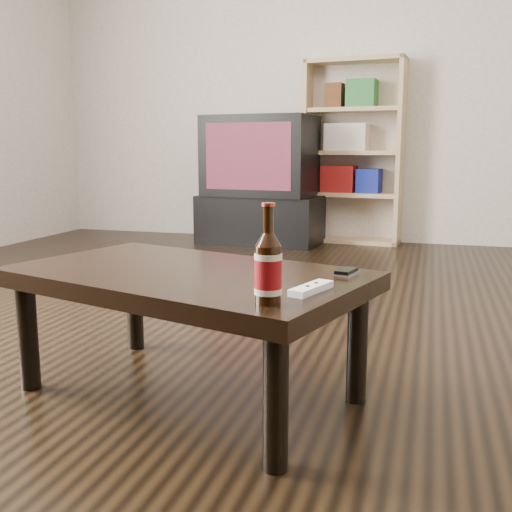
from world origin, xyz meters
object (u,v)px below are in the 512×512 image
(bookshelf, at_px, (354,149))
(phone, at_px, (346,272))
(remote, at_px, (311,288))
(tv, at_px, (260,156))
(tv_stand, at_px, (260,220))
(coffee_table, at_px, (187,287))
(beer_bottle, at_px, (268,269))

(bookshelf, height_order, phone, bookshelf)
(bookshelf, height_order, remote, bookshelf)
(remote, bearing_deg, phone, 95.62)
(bookshelf, relative_size, phone, 14.97)
(tv, bearing_deg, phone, -63.96)
(tv_stand, distance_m, bookshelf, 0.97)
(coffee_table, xyz_separation_m, remote, (0.42, -0.17, 0.06))
(beer_bottle, bearing_deg, phone, 71.36)
(beer_bottle, distance_m, remote, 0.18)
(coffee_table, height_order, remote, remote)
(tv_stand, height_order, coffee_table, coffee_table)
(bookshelf, distance_m, beer_bottle, 3.70)
(tv_stand, distance_m, tv, 0.51)
(tv, height_order, bookshelf, bookshelf)
(beer_bottle, bearing_deg, tv, 106.32)
(remote, bearing_deg, bookshelf, 114.13)
(tv_stand, xyz_separation_m, bookshelf, (0.70, 0.34, 0.57))
(bookshelf, distance_m, phone, 3.33)
(tv, relative_size, remote, 5.35)
(tv, bearing_deg, tv_stand, 90.00)
(coffee_table, bearing_deg, phone, 9.26)
(beer_bottle, relative_size, remote, 1.44)
(tv, height_order, beer_bottle, tv)
(tv, xyz_separation_m, bookshelf, (0.70, 0.34, 0.06))
(phone, height_order, remote, remote)
(bookshelf, xyz_separation_m, phone, (0.40, -3.28, -0.36))
(tv, height_order, remote, tv)
(coffee_table, bearing_deg, tv_stand, 101.86)
(bookshelf, distance_m, remote, 3.57)
(bookshelf, bearing_deg, remote, -79.19)
(bookshelf, xyz_separation_m, remote, (0.35, -3.53, -0.36))
(coffee_table, bearing_deg, bookshelf, 88.81)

